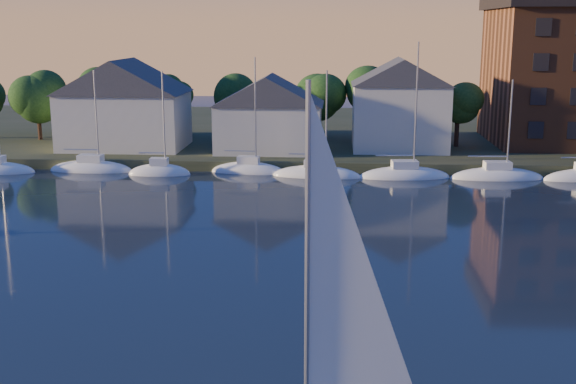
{
  "coord_description": "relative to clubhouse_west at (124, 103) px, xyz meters",
  "views": [
    {
      "loc": [
        1.28,
        -19.52,
        13.97
      ],
      "look_at": [
        -1.57,
        22.0,
        4.45
      ],
      "focal_mm": 45.0,
      "sensor_mm": 36.0,
      "label": 1
    }
  ],
  "objects": [
    {
      "name": "clubhouse_centre",
      "position": [
        16.0,
        -1.0,
        -0.8
      ],
      "size": [
        11.55,
        8.4,
        8.08
      ],
      "color": "silver",
      "rests_on": "shoreline_land"
    },
    {
      "name": "clubhouse_east",
      "position": [
        30.0,
        1.0,
        0.07
      ],
      "size": [
        10.5,
        8.4,
        9.8
      ],
      "color": "silver",
      "rests_on": "shoreline_land"
    },
    {
      "name": "moored_fleet",
      "position": [
        22.0,
        -9.0,
        -5.83
      ],
      "size": [
        87.5,
        2.4,
        12.05
      ],
      "color": "white",
      "rests_on": "ground"
    },
    {
      "name": "wooden_dock",
      "position": [
        22.0,
        -6.0,
        -5.93
      ],
      "size": [
        120.0,
        3.0,
        1.0
      ],
      "primitive_type": "cube",
      "color": "brown",
      "rests_on": "ground"
    },
    {
      "name": "clubhouse_west",
      "position": [
        0.0,
        0.0,
        0.0
      ],
      "size": [
        13.65,
        9.45,
        9.64
      ],
      "color": "silver",
      "rests_on": "shoreline_land"
    },
    {
      "name": "shoreline_land",
      "position": [
        22.0,
        17.0,
        -5.93
      ],
      "size": [
        160.0,
        50.0,
        2.0
      ],
      "primitive_type": "cube",
      "color": "#2E3821",
      "rests_on": "ground"
    },
    {
      "name": "tree_line",
      "position": [
        24.0,
        5.0,
        1.24
      ],
      "size": [
        93.4,
        5.4,
        8.9
      ],
      "color": "#3B261B",
      "rests_on": "shoreline_land"
    }
  ]
}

